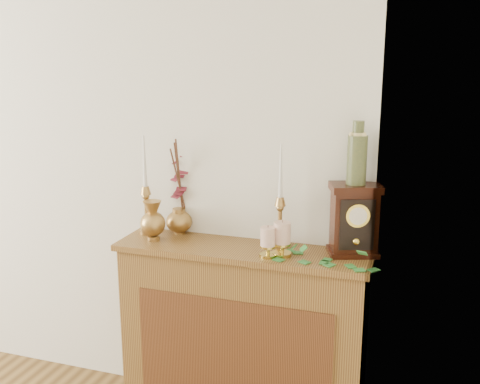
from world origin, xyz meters
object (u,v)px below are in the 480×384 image
(candlestick_center, at_px, (280,214))
(mantel_clock, at_px, (354,220))
(bud_vase, at_px, (153,221))
(ginger_jar, at_px, (180,190))
(ceramic_vase, at_px, (357,156))
(candlestick_left, at_px, (146,202))

(candlestick_center, xyz_separation_m, mantel_clock, (0.35, -0.00, -0.00))
(bud_vase, relative_size, ginger_jar, 0.40)
(ginger_jar, xyz_separation_m, mantel_clock, (0.90, -0.07, -0.06))
(candlestick_center, height_order, ceramic_vase, ceramic_vase)
(bud_vase, bearing_deg, ginger_jar, 68.20)
(bud_vase, distance_m, ginger_jar, 0.23)
(candlestick_left, height_order, candlestick_center, candlestick_left)
(candlestick_left, bearing_deg, ceramic_vase, 0.66)
(bud_vase, height_order, mantel_clock, mantel_clock)
(ceramic_vase, bearing_deg, bud_vase, -173.67)
(candlestick_center, bearing_deg, ceramic_vase, -0.10)
(candlestick_center, xyz_separation_m, ceramic_vase, (0.35, -0.00, 0.30))
(candlestick_center, bearing_deg, ginger_jar, 172.66)
(candlestick_left, relative_size, mantel_clock, 1.53)
(candlestick_center, height_order, bud_vase, candlestick_center)
(candlestick_center, relative_size, ceramic_vase, 1.75)
(bud_vase, xyz_separation_m, mantel_clock, (0.97, 0.11, 0.06))
(candlestick_left, relative_size, ceramic_vase, 1.79)
(bud_vase, distance_m, ceramic_vase, 1.04)
(candlestick_left, xyz_separation_m, ginger_jar, (0.16, 0.08, 0.06))
(ginger_jar, height_order, ceramic_vase, ceramic_vase)
(ginger_jar, bearing_deg, mantel_clock, -4.72)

